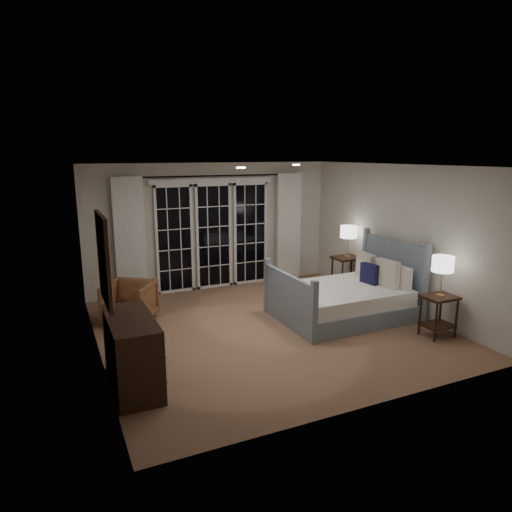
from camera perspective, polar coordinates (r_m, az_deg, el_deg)
name	(u,v)px	position (r m, az deg, el deg)	size (l,w,h in m)	color
floor	(267,328)	(7.25, 1.45, -8.96)	(5.00, 5.00, 0.00)	#8E644C
ceiling	(268,166)	(6.73, 1.57, 11.22)	(5.00, 5.00, 0.00)	silver
wall_left	(94,267)	(6.23, -19.64, -1.27)	(0.02, 5.00, 2.50)	silver
wall_right	(397,238)	(8.27, 17.26, 2.22)	(0.02, 5.00, 2.50)	silver
wall_back	(213,226)	(9.16, -5.41, 3.71)	(5.00, 0.02, 2.50)	silver
wall_front	(375,296)	(4.84, 14.68, -4.86)	(5.00, 0.02, 2.50)	silver
french_doors	(214,235)	(9.14, -5.30, 2.68)	(2.50, 0.04, 2.20)	black
curtain_rod	(214,176)	(8.96, -5.33, 9.95)	(0.03, 0.03, 3.50)	black
curtain_left	(130,239)	(8.66, -15.48, 2.11)	(0.55, 0.10, 2.25)	silver
curtain_right	(288,227)	(9.73, 4.07, 3.67)	(0.55, 0.10, 2.25)	silver
downlight_a	(296,165)	(7.64, 5.04, 11.28)	(0.12, 0.12, 0.01)	white
downlight_b	(241,168)	(6.12, -1.89, 10.97)	(0.12, 0.12, 0.01)	white
bed	(346,298)	(7.78, 11.19, -5.20)	(2.11, 1.51, 1.23)	slate
nightstand_left	(439,310)	(7.31, 21.88, -6.26)	(0.48, 0.39, 0.63)	black
nightstand_right	(347,269)	(9.12, 11.30, -1.55)	(0.54, 0.43, 0.70)	black
lamp_left	(443,264)	(7.13, 22.33, -0.98)	(0.31, 0.31, 0.60)	tan
lamp_right	(349,232)	(8.97, 11.50, 2.94)	(0.32, 0.32, 0.61)	tan
armchair	(130,302)	(7.65, -15.53, -5.58)	(0.71, 0.73, 0.67)	brown
dresser	(132,352)	(5.59, -15.22, -11.51)	(0.51, 1.20, 0.85)	black
mirror	(104,260)	(5.21, -18.49, -0.44)	(0.05, 0.85, 1.00)	black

